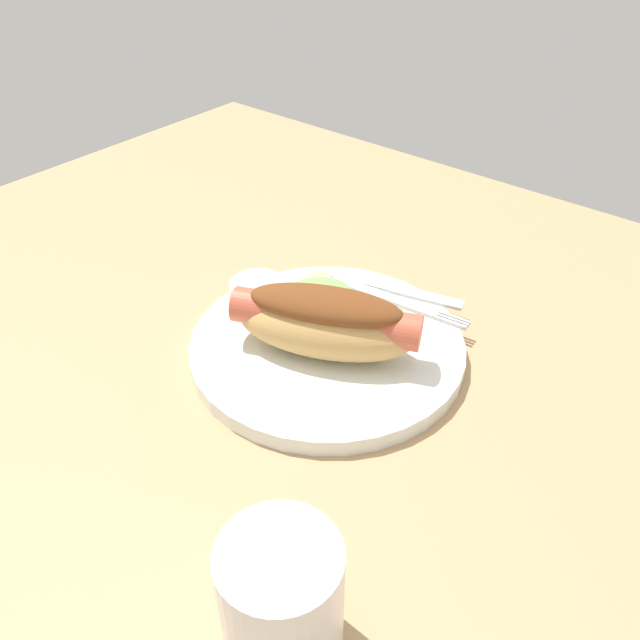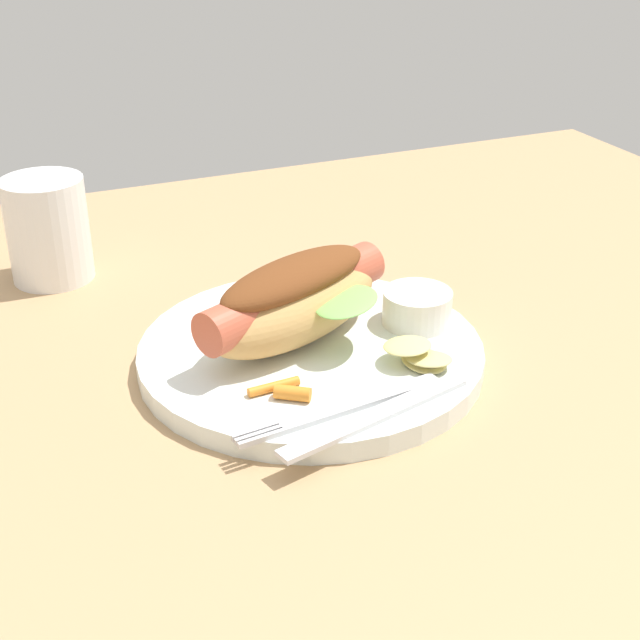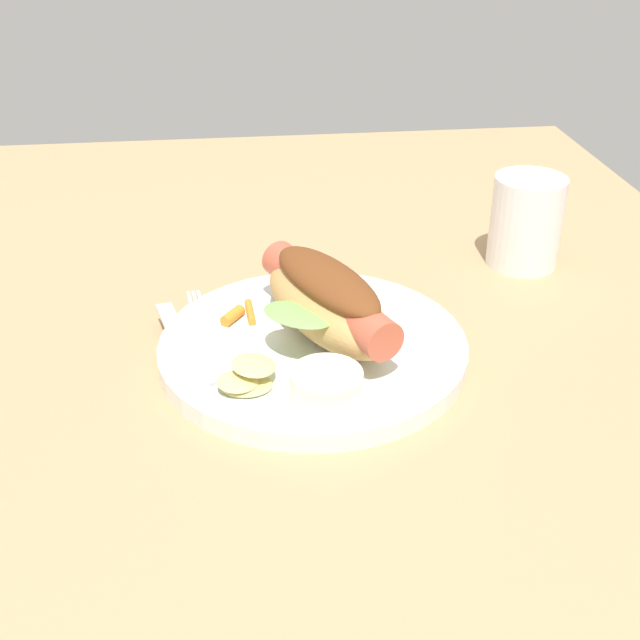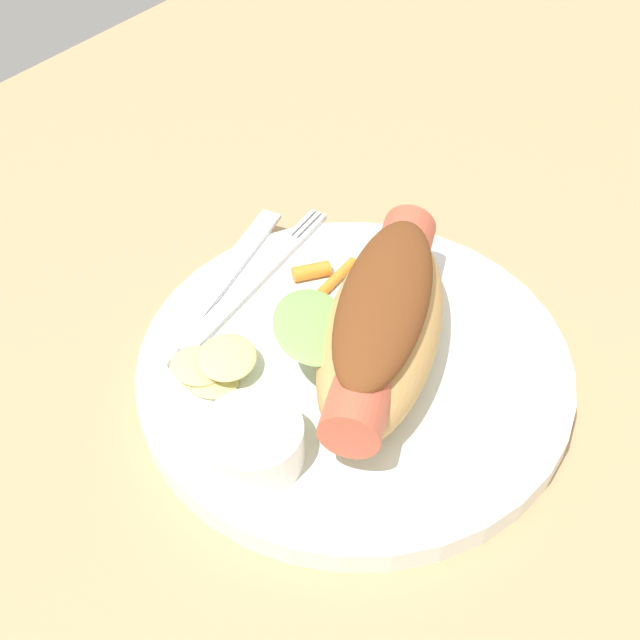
{
  "view_description": "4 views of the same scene",
  "coord_description": "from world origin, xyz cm",
  "px_view_note": "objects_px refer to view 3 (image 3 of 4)",
  "views": [
    {
      "loc": [
        27.96,
        -37.78,
        40.17
      ],
      "look_at": [
        -2.13,
        -0.91,
        4.42
      ],
      "focal_mm": 36.97,
      "sensor_mm": 36.0,
      "label": 1
    },
    {
      "loc": [
        20.88,
        55.07,
        34.68
      ],
      "look_at": [
        -2.1,
        1.5,
        4.36
      ],
      "focal_mm": 51.27,
      "sensor_mm": 36.0,
      "label": 2
    },
    {
      "loc": [
        -59.27,
        6.23,
        36.77
      ],
      "look_at": [
        -3.5,
        -0.42,
        4.38
      ],
      "focal_mm": 45.4,
      "sensor_mm": 36.0,
      "label": 3
    },
    {
      "loc": [
        -29.93,
        -19.56,
        39.75
      ],
      "look_at": [
        -3.31,
        1.57,
        5.07
      ],
      "focal_mm": 48.52,
      "sensor_mm": 36.0,
      "label": 4
    }
  ],
  "objects_px": {
    "fork": "(203,336)",
    "carrot_garnish": "(240,314)",
    "drinking_cup": "(526,221)",
    "sauce_ramekin": "(320,388)",
    "hot_dog": "(327,300)",
    "chips_pile": "(246,377)",
    "knife": "(182,347)",
    "plate": "(308,349)"
  },
  "relations": [
    {
      "from": "fork",
      "to": "carrot_garnish",
      "type": "distance_m",
      "value": 0.04
    },
    {
      "from": "carrot_garnish",
      "to": "drinking_cup",
      "type": "distance_m",
      "value": 0.31
    },
    {
      "from": "sauce_ramekin",
      "to": "carrot_garnish",
      "type": "distance_m",
      "value": 0.14
    },
    {
      "from": "hot_dog",
      "to": "fork",
      "type": "relative_size",
      "value": 1.14
    },
    {
      "from": "sauce_ramekin",
      "to": "chips_pile",
      "type": "distance_m",
      "value": 0.06
    },
    {
      "from": "knife",
      "to": "carrot_garnish",
      "type": "bearing_deg",
      "value": -61.49
    },
    {
      "from": "knife",
      "to": "chips_pile",
      "type": "distance_m",
      "value": 0.08
    },
    {
      "from": "plate",
      "to": "drinking_cup",
      "type": "distance_m",
      "value": 0.29
    },
    {
      "from": "plate",
      "to": "hot_dog",
      "type": "distance_m",
      "value": 0.05
    },
    {
      "from": "plate",
      "to": "drinking_cup",
      "type": "relative_size",
      "value": 2.78
    },
    {
      "from": "sauce_ramekin",
      "to": "drinking_cup",
      "type": "xyz_separation_m",
      "value": [
        0.24,
        -0.24,
        0.02
      ]
    },
    {
      "from": "fork",
      "to": "carrot_garnish",
      "type": "height_order",
      "value": "carrot_garnish"
    },
    {
      "from": "chips_pile",
      "to": "plate",
      "type": "bearing_deg",
      "value": -41.39
    },
    {
      "from": "plate",
      "to": "chips_pile",
      "type": "distance_m",
      "value": 0.08
    },
    {
      "from": "sauce_ramekin",
      "to": "fork",
      "type": "height_order",
      "value": "sauce_ramekin"
    },
    {
      "from": "fork",
      "to": "carrot_garnish",
      "type": "relative_size",
      "value": 3.9
    },
    {
      "from": "fork",
      "to": "drinking_cup",
      "type": "height_order",
      "value": "drinking_cup"
    },
    {
      "from": "plate",
      "to": "drinking_cup",
      "type": "height_order",
      "value": "drinking_cup"
    },
    {
      "from": "hot_dog",
      "to": "knife",
      "type": "distance_m",
      "value": 0.12
    },
    {
      "from": "sauce_ramekin",
      "to": "drinking_cup",
      "type": "bearing_deg",
      "value": -44.44
    },
    {
      "from": "chips_pile",
      "to": "sauce_ramekin",
      "type": "bearing_deg",
      "value": -118.62
    },
    {
      "from": "plate",
      "to": "sauce_ramekin",
      "type": "relative_size",
      "value": 4.78
    },
    {
      "from": "sauce_ramekin",
      "to": "fork",
      "type": "xyz_separation_m",
      "value": [
        0.1,
        0.09,
        -0.01
      ]
    },
    {
      "from": "chips_pile",
      "to": "carrot_garnish",
      "type": "xyz_separation_m",
      "value": [
        0.1,
        0.0,
        -0.0
      ]
    },
    {
      "from": "knife",
      "to": "fork",
      "type": "bearing_deg",
      "value": -62.63
    },
    {
      "from": "plate",
      "to": "chips_pile",
      "type": "height_order",
      "value": "chips_pile"
    },
    {
      "from": "plate",
      "to": "carrot_garnish",
      "type": "relative_size",
      "value": 6.54
    },
    {
      "from": "plate",
      "to": "knife",
      "type": "relative_size",
      "value": 1.69
    },
    {
      "from": "hot_dog",
      "to": "chips_pile",
      "type": "relative_size",
      "value": 3.04
    },
    {
      "from": "carrot_garnish",
      "to": "knife",
      "type": "bearing_deg",
      "value": 132.88
    },
    {
      "from": "sauce_ramekin",
      "to": "fork",
      "type": "distance_m",
      "value": 0.14
    },
    {
      "from": "chips_pile",
      "to": "drinking_cup",
      "type": "xyz_separation_m",
      "value": [
        0.21,
        -0.29,
        0.02
      ]
    },
    {
      "from": "plate",
      "to": "drinking_cup",
      "type": "bearing_deg",
      "value": -57.19
    },
    {
      "from": "hot_dog",
      "to": "carrot_garnish",
      "type": "height_order",
      "value": "hot_dog"
    },
    {
      "from": "carrot_garnish",
      "to": "hot_dog",
      "type": "bearing_deg",
      "value": -117.03
    },
    {
      "from": "plate",
      "to": "chips_pile",
      "type": "bearing_deg",
      "value": 138.61
    },
    {
      "from": "plate",
      "to": "knife",
      "type": "xyz_separation_m",
      "value": [
        -0.0,
        0.1,
        0.01
      ]
    },
    {
      "from": "hot_dog",
      "to": "drinking_cup",
      "type": "xyz_separation_m",
      "value": [
        0.15,
        -0.22,
        -0.0
      ]
    },
    {
      "from": "plate",
      "to": "fork",
      "type": "distance_m",
      "value": 0.09
    },
    {
      "from": "hot_dog",
      "to": "knife",
      "type": "relative_size",
      "value": 1.15
    },
    {
      "from": "fork",
      "to": "knife",
      "type": "distance_m",
      "value": 0.02
    },
    {
      "from": "carrot_garnish",
      "to": "sauce_ramekin",
      "type": "bearing_deg",
      "value": -157.56
    }
  ]
}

